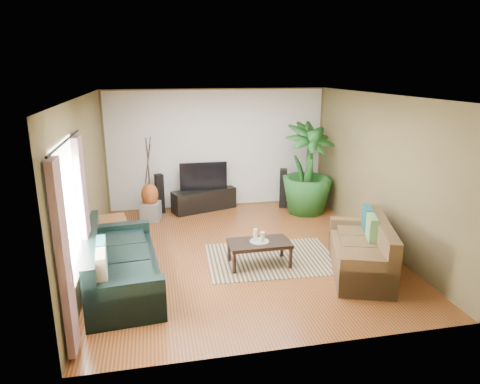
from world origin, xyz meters
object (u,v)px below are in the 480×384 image
object	(u,v)px
potted_plant	(307,169)
television	(203,176)
speaker_left	(160,194)
pedestal	(151,211)
sofa_right	(360,247)
coffee_table	(259,253)
side_table	(112,232)
sofa_left	(122,259)
tv_stand	(204,200)
speaker_right	(283,188)
vase	(150,195)

from	to	relation	value
potted_plant	television	bearing A→B (deg)	164.20
speaker_left	pedestal	distance (m)	0.57
sofa_right	pedestal	world-z (taller)	sofa_right
coffee_table	television	xyz separation A→B (m)	(-0.54, 3.05, 0.59)
sofa_right	side_table	distance (m)	4.35
sofa_left	coffee_table	xyz separation A→B (m)	(2.14, 0.28, -0.22)
sofa_left	tv_stand	world-z (taller)	sofa_left
coffee_table	side_table	bearing A→B (deg)	150.42
television	side_table	world-z (taller)	television
coffee_table	speaker_right	size ratio (longest dim) A/B	1.10
potted_plant	vase	bearing A→B (deg)	177.23
tv_stand	sofa_right	bearing A→B (deg)	-78.83
speaker_right	pedestal	distance (m)	3.05
sofa_right	tv_stand	world-z (taller)	sofa_right
sofa_left	speaker_left	xyz separation A→B (m)	(0.62, 3.32, 0.02)
potted_plant	vase	size ratio (longest dim) A/B	4.03
speaker_right	potted_plant	distance (m)	0.82
sofa_right	sofa_left	bearing A→B (deg)	-75.67
sofa_right	vase	distance (m)	4.50
television	sofa_left	bearing A→B (deg)	-115.82
sofa_left	pedestal	world-z (taller)	sofa_left
television	speaker_right	distance (m)	1.87
sofa_right	side_table	size ratio (longest dim) A/B	3.43
coffee_table	speaker_left	size ratio (longest dim) A/B	1.13
pedestal	vase	bearing A→B (deg)	0.00
television	potted_plant	distance (m)	2.32
speaker_right	vase	bearing A→B (deg)	-156.61
television	vase	size ratio (longest dim) A/B	2.14
speaker_left	speaker_right	size ratio (longest dim) A/B	0.97
sofa_left	side_table	distance (m)	1.65
television	potted_plant	xyz separation A→B (m)	(2.22, -0.63, 0.20)
side_table	sofa_left	bearing A→B (deg)	-80.38
sofa_right	speaker_right	world-z (taller)	speaker_right
sofa_left	speaker_left	distance (m)	3.38
sofa_left	television	size ratio (longest dim) A/B	2.17
coffee_table	speaker_right	xyz separation A→B (m)	(1.29, 2.89, 0.25)
potted_plant	pedestal	distance (m)	3.51
television	vase	bearing A→B (deg)	-158.83
speaker_left	pedestal	world-z (taller)	speaker_left
coffee_table	speaker_right	bearing A→B (deg)	65.39
pedestal	television	bearing A→B (deg)	21.17
sofa_left	pedestal	size ratio (longest dim) A/B	5.95
sofa_right	vase	bearing A→B (deg)	-115.52
sofa_left	pedestal	distance (m)	2.90
tv_stand	television	xyz separation A→B (m)	(0.00, 0.00, 0.56)
tv_stand	pedestal	size ratio (longest dim) A/B	3.74
coffee_table	pedestal	bearing A→B (deg)	123.28
television	speaker_left	world-z (taller)	television
pedestal	sofa_right	bearing A→B (deg)	-44.14
coffee_table	television	world-z (taller)	television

